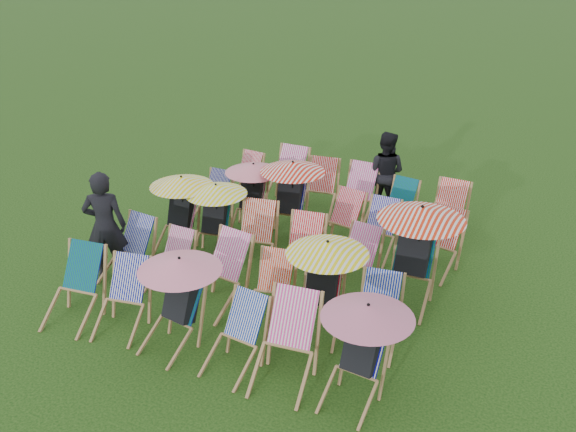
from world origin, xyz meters
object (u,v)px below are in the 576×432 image
at_px(deckchair_5, 359,352).
at_px(deckchair_0, 73,288).
at_px(deckchair_29, 446,213).
at_px(person_left, 105,226).
at_px(person_rear, 385,173).

bearing_deg(deckchair_5, deckchair_0, -172.81).
height_order(deckchair_5, deckchair_29, deckchair_5).
bearing_deg(deckchair_29, deckchair_0, -128.10).
distance_m(deckchair_29, person_left, 5.56).
height_order(person_left, person_rear, person_left).
distance_m(deckchair_0, person_rear, 5.84).
xyz_separation_m(deckchair_0, person_rear, (2.64, 5.20, 0.28)).
relative_size(deckchair_0, deckchair_5, 0.79).
bearing_deg(person_rear, deckchair_5, 105.20).
relative_size(person_left, person_rear, 1.11).
xyz_separation_m(deckchair_5, person_left, (-4.35, 0.92, 0.21)).
height_order(deckchair_29, person_rear, person_rear).
distance_m(deckchair_0, deckchair_5, 4.02).
distance_m(deckchair_29, person_rear, 1.44).
bearing_deg(deckchair_0, deckchair_29, 42.19).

